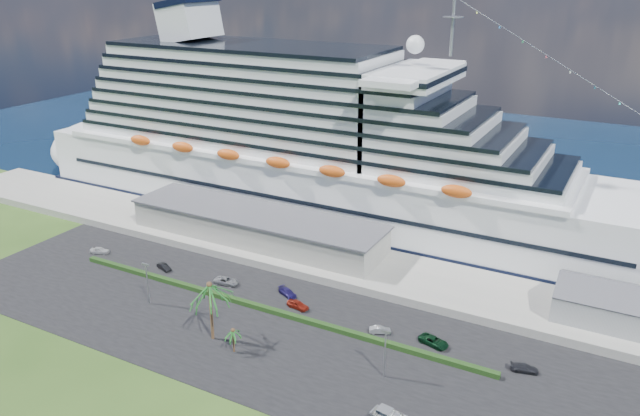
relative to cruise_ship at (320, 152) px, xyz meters
The scene contains 21 objects.
ground 69.56m from the cruise_ship, 71.40° to the right, with size 420.00×420.00×0.00m, color #264416.
asphalt_lot 59.58m from the cruise_ship, 67.89° to the right, with size 140.00×38.00×0.12m, color black.
wharf 35.90m from the cruise_ship, 48.10° to the right, with size 240.00×20.00×1.80m, color gray.
water 71.40m from the cruise_ship, 71.93° to the left, with size 420.00×160.00×0.02m, color black.
cruise_ship is the anchor object (origin of this frame).
terminal_building 26.92m from the cruise_ship, 98.22° to the right, with size 61.00×15.00×6.30m.
port_shed 78.32m from the cruise_ship, 18.08° to the right, with size 24.00×12.31×7.37m.
hedge 52.41m from the cruise_ship, 74.26° to the right, with size 88.00×1.10×0.90m, color black.
lamp_post_left 57.50m from the cruise_ship, 96.59° to the right, with size 1.60×0.35×8.27m.
lamp_post_right 70.64m from the cruise_ship, 53.44° to the right, with size 1.60×0.35×8.27m.
palm_tall 61.56m from the cruise_ship, 79.12° to the right, with size 8.82×8.82×11.13m.
palm_short 65.13m from the cruise_ship, 74.52° to the right, with size 3.53×3.53×4.56m.
parked_car_0 56.84m from the cruise_ship, 125.51° to the right, with size 1.69×4.21×1.44m, color #BDBDBF.
parked_car_1 48.60m from the cruise_ship, 107.33° to the right, with size 1.34×3.84×1.27m, color black.
parked_car_2 45.77m from the cruise_ship, 87.64° to the right, with size 2.30×4.99×1.39m, color gray.
parked_car_3 46.50m from the cruise_ship, 69.92° to the right, with size 1.82×4.49×1.30m, color #1E1751.
parked_car_4 50.83m from the cruise_ship, 66.54° to the right, with size 1.77×4.39×1.50m, color maroon.
parked_car_5 59.74m from the cruise_ship, 51.21° to the right, with size 1.29×3.69×1.22m, color #95969B.
parked_car_6 65.19m from the cruise_ship, 44.03° to the right, with size 2.39×5.19×1.44m, color black.
parked_car_7 76.62m from the cruise_ship, 36.27° to the right, with size 1.75×4.31×1.25m, color #24242A.
pickup_truck 81.18m from the cruise_ship, 54.77° to the right, with size 5.18×2.48×1.75m.
Camera 1 is at (49.70, -68.01, 59.21)m, focal length 35.00 mm.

